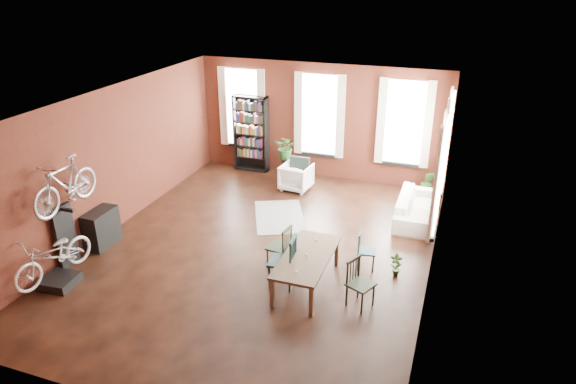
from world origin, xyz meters
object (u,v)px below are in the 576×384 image
at_px(dining_chair_d, 367,251).
at_px(bicycle_floor, 50,237).
at_px(bookshelf, 251,134).
at_px(dining_chair_a, 282,261).
at_px(white_armchair, 296,176).
at_px(bike_trainer, 60,281).
at_px(plant_stand, 287,169).
at_px(dining_chair_c, 361,284).
at_px(console_table, 101,228).
at_px(dining_chair_b, 279,247).
at_px(cream_sofa, 416,203).
at_px(dining_table, 307,270).

relative_size(dining_chair_d, bicycle_floor, 0.46).
xyz_separation_m(dining_chair_d, bookshelf, (-4.28, 4.24, 0.71)).
height_order(dining_chair_a, white_armchair, dining_chair_a).
bearing_deg(bicycle_floor, bike_trainer, -24.47).
relative_size(dining_chair_a, bike_trainer, 1.72).
relative_size(dining_chair_d, plant_stand, 1.27).
distance_m(dining_chair_a, bicycle_floor, 4.28).
xyz_separation_m(bookshelf, bicycle_floor, (-1.10, -6.75, -0.08)).
height_order(dining_chair_c, bicycle_floor, bicycle_floor).
relative_size(console_table, bicycle_floor, 0.48).
height_order(dining_chair_b, plant_stand, dining_chair_b).
relative_size(dining_chair_d, console_table, 0.98).
bearing_deg(white_armchair, dining_chair_c, 126.73).
distance_m(dining_chair_a, white_armchair, 4.56).
height_order(dining_chair_b, console_table, dining_chair_b).
relative_size(dining_chair_c, bicycle_floor, 0.53).
distance_m(dining_chair_a, cream_sofa, 4.19).
bearing_deg(plant_stand, bicycle_floor, -110.22).
xyz_separation_m(dining_chair_d, cream_sofa, (0.67, 2.54, 0.02)).
bearing_deg(plant_stand, dining_table, -66.47).
bearing_deg(bike_trainer, white_armchair, 64.53).
height_order(dining_chair_b, dining_chair_c, dining_chair_b).
bearing_deg(console_table, bookshelf, 76.17).
bearing_deg(bookshelf, dining_chair_c, -51.25).
bearing_deg(dining_chair_c, bicycle_floor, 127.46).
bearing_deg(cream_sofa, dining_chair_b, 143.02).
relative_size(white_armchair, bike_trainer, 1.29).
bearing_deg(white_armchair, bicycle_floor, 69.96).
bearing_deg(white_armchair, plant_stand, -45.25).
distance_m(bookshelf, bicycle_floor, 6.84).
xyz_separation_m(dining_chair_c, console_table, (-5.71, 0.32, -0.05)).
distance_m(dining_chair_c, bicycle_floor, 5.70).
distance_m(bookshelf, plant_stand, 1.52).
bearing_deg(bookshelf, dining_chair_a, -61.50).
height_order(dining_chair_c, console_table, dining_chair_c).
distance_m(dining_chair_d, console_table, 5.64).
xyz_separation_m(dining_chair_a, console_table, (-4.19, 0.16, -0.12)).
bearing_deg(dining_chair_a, plant_stand, -165.31).
distance_m(dining_table, console_table, 4.62).
bearing_deg(plant_stand, white_armchair, -51.12).
bearing_deg(cream_sofa, dining_chair_c, 172.21).
bearing_deg(dining_table, dining_chair_c, -15.79).
distance_m(white_armchair, plant_stand, 0.75).
xyz_separation_m(dining_chair_b, dining_chair_c, (1.80, -0.74, -0.00)).
xyz_separation_m(console_table, plant_stand, (2.52, 4.81, -0.09)).
bearing_deg(bookshelf, bicycle_floor, -99.29).
bearing_deg(dining_chair_c, dining_chair_b, 92.53).
xyz_separation_m(dining_chair_c, bike_trainer, (-5.49, -1.26, -0.36)).
bearing_deg(dining_table, white_armchair, 111.04).
relative_size(dining_chair_a, bicycle_floor, 0.62).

